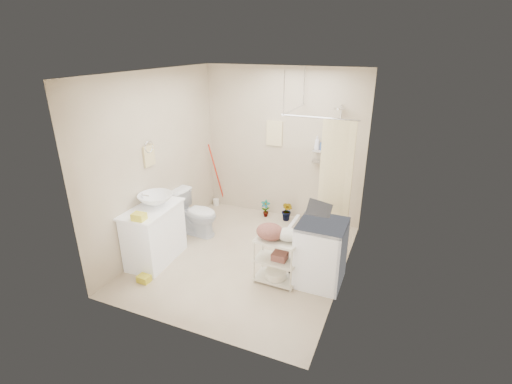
{
  "coord_description": "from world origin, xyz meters",
  "views": [
    {
      "loc": [
        1.97,
        -4.25,
        2.95
      ],
      "look_at": [
        0.07,
        0.25,
        0.96
      ],
      "focal_mm": 26.0,
      "sensor_mm": 36.0,
      "label": 1
    }
  ],
  "objects_px": {
    "toilet": "(196,213)",
    "washing_machine": "(321,253)",
    "vanity": "(155,234)",
    "laundry_rack": "(276,257)"
  },
  "relations": [
    {
      "from": "toilet",
      "to": "laundry_rack",
      "type": "xyz_separation_m",
      "value": [
        1.66,
        -0.75,
        0.0
      ]
    },
    {
      "from": "toilet",
      "to": "laundry_rack",
      "type": "distance_m",
      "value": 1.82
    },
    {
      "from": "vanity",
      "to": "laundry_rack",
      "type": "distance_m",
      "value": 1.79
    },
    {
      "from": "washing_machine",
      "to": "toilet",
      "type": "bearing_deg",
      "value": 166.35
    },
    {
      "from": "toilet",
      "to": "washing_machine",
      "type": "height_order",
      "value": "washing_machine"
    },
    {
      "from": "toilet",
      "to": "vanity",
      "type": "bearing_deg",
      "value": 176.27
    },
    {
      "from": "vanity",
      "to": "toilet",
      "type": "relative_size",
      "value": 1.26
    },
    {
      "from": "toilet",
      "to": "washing_machine",
      "type": "bearing_deg",
      "value": -99.71
    },
    {
      "from": "vanity",
      "to": "washing_machine",
      "type": "relative_size",
      "value": 1.09
    },
    {
      "from": "vanity",
      "to": "toilet",
      "type": "xyz_separation_m",
      "value": [
        0.12,
        0.91,
        -0.04
      ]
    }
  ]
}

